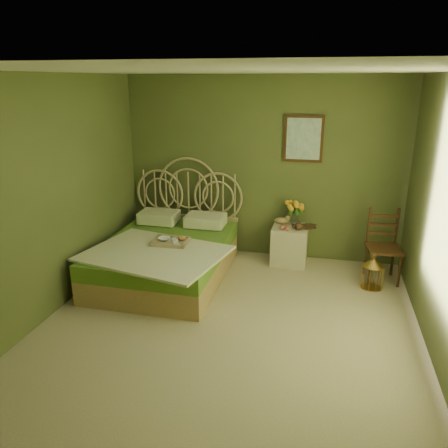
% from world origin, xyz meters
% --- Properties ---
extents(floor, '(4.50, 4.50, 0.00)m').
position_xyz_m(floor, '(0.00, 0.00, 0.00)').
color(floor, '#C8B491').
rests_on(floor, ground).
extents(ceiling, '(4.50, 4.50, 0.00)m').
position_xyz_m(ceiling, '(0.00, 0.00, 2.60)').
color(ceiling, silver).
rests_on(ceiling, wall_back).
extents(wall_back, '(4.00, 0.00, 4.00)m').
position_xyz_m(wall_back, '(0.00, 2.25, 1.30)').
color(wall_back, '#5C6535').
rests_on(wall_back, floor).
extents(wall_left, '(0.00, 4.50, 4.50)m').
position_xyz_m(wall_left, '(-2.00, 0.00, 1.30)').
color(wall_left, '#5C6535').
rests_on(wall_left, floor).
extents(wall_art, '(0.54, 0.04, 0.64)m').
position_xyz_m(wall_art, '(0.57, 2.22, 1.75)').
color(wall_art, '#3B2610').
rests_on(wall_art, wall_back).
extents(bed, '(1.82, 2.30, 1.42)m').
position_xyz_m(bed, '(-1.09, 1.18, 0.31)').
color(bed, tan).
rests_on(bed, floor).
extents(nightstand, '(0.49, 0.50, 0.97)m').
position_xyz_m(nightstand, '(0.47, 1.99, 0.35)').
color(nightstand, beige).
rests_on(nightstand, floor).
extents(chair, '(0.46, 0.46, 0.94)m').
position_xyz_m(chair, '(1.70, 1.75, 0.52)').
color(chair, '#3B2610').
rests_on(chair, floor).
extents(birdcage, '(0.27, 0.27, 0.41)m').
position_xyz_m(birdcage, '(1.57, 1.41, 0.20)').
color(birdcage, '#B8863B').
rests_on(birdcage, floor).
extents(book_lower, '(0.23, 0.26, 0.02)m').
position_xyz_m(book_lower, '(0.65, 2.00, 0.55)').
color(book_lower, '#381E0F').
rests_on(book_lower, nightstand).
extents(book_upper, '(0.21, 0.25, 0.02)m').
position_xyz_m(book_upper, '(0.65, 2.00, 0.57)').
color(book_upper, '#472819').
rests_on(book_upper, nightstand).
extents(cereal_bowl, '(0.17, 0.17, 0.04)m').
position_xyz_m(cereal_bowl, '(-1.07, 1.05, 0.57)').
color(cereal_bowl, white).
rests_on(cereal_bowl, bed).
extents(coffee_cup, '(0.09, 0.09, 0.08)m').
position_xyz_m(coffee_cup, '(-0.89, 0.94, 0.59)').
color(coffee_cup, white).
rests_on(coffee_cup, bed).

